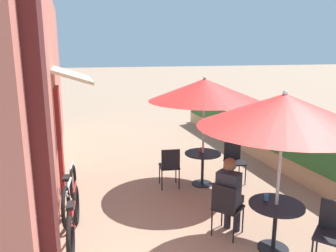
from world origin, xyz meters
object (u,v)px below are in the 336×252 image
Objects in this scene: coffee_cup_mid at (201,150)px; cafe_chair_mid_right at (170,165)px; bicycle_leaning at (74,220)px; seated_patron_near_right at (230,192)px; patio_umbrella_mid at (204,90)px; patio_table_near at (275,217)px; patio_umbrella_near at (284,111)px; cafe_chair_near_right at (226,205)px; patio_table_mid at (203,162)px; cafe_chair_near_left at (333,229)px; cafe_chair_mid_left at (234,159)px; coffee_cup_near at (266,197)px; bicycle_second at (70,193)px.

cafe_chair_mid_right is at bearing -174.71° from coffee_cup_mid.
coffee_cup_mid is 3.12m from bicycle_leaning.
seated_patron_near_right is 2.38m from patio_umbrella_mid.
patio_table_near is at bearing -88.58° from patio_umbrella_mid.
patio_table_near is 8.51× the size of coffee_cup_mid.
patio_umbrella_near is 2.66× the size of cafe_chair_near_right.
patio_table_mid is at bearing 6.04° from cafe_chair_mid_right.
cafe_chair_near_right is 0.51× the size of bicycle_leaning.
patio_table_mid is 1.53m from patio_umbrella_mid.
cafe_chair_near_left is 1.45m from cafe_chair_near_right.
bicycle_leaning is at bearing -142.65° from cafe_chair_near_right.
cafe_chair_near_right is 1.00× the size of cafe_chair_mid_left.
coffee_cup_mid is (-0.73, 0.10, 0.24)m from cafe_chair_mid_left.
coffee_cup_near is 2.44m from coffee_cup_mid.
bicycle_leaning is (-2.68, -1.53, -0.41)m from coffee_cup_mid.
patio_table_mid is 0.44× the size of bicycle_second.
cafe_chair_mid_right is at bearing 42.04° from bicycle_leaning.
cafe_chair_near_right is (-0.51, 0.52, -1.52)m from patio_umbrella_near.
cafe_chair_mid_right is 2.07m from bicycle_second.
cafe_chair_near_left is 0.51× the size of bicycle_leaning.
coffee_cup_mid is at bearing 131.05° from seated_patron_near_right.
bicycle_second is at bearing -162.96° from cafe_chair_near_right.
patio_umbrella_mid is 1.36× the size of bicycle_leaning.
patio_umbrella_mid reaches higher than bicycle_second.
seated_patron_near_right is 2.40m from bicycle_leaning.
cafe_chair_near_left is (0.51, -0.52, -1.52)m from patio_umbrella_near.
cafe_chair_near_right is 2.03m from cafe_chair_mid_right.
cafe_chair_near_left reaches higher than coffee_cup_near.
seated_patron_near_right is at bearing -72.00° from cafe_chair_mid_right.
cafe_chair_near_left is 1.14× the size of patio_table_mid.
coffee_cup_near is at bearing -90.01° from patio_table_mid.
seated_patron_near_right is at bearing 130.36° from coffee_cup_near.
patio_table_near is 3.48m from bicycle_second.
patio_table_near is at bearing -65.28° from cafe_chair_mid_right.
bicycle_second is at bearing -170.71° from patio_umbrella_mid.
patio_umbrella_mid is (0.45, 2.00, 1.52)m from cafe_chair_near_right.
patio_umbrella_near is at bearing 82.50° from cafe_chair_mid_left.
cafe_chair_near_right is at bearing -8.61° from bicycle_leaning.
cafe_chair_mid_right is 0.77m from coffee_cup_mid.
seated_patron_near_right is (-0.43, 0.59, -1.35)m from patio_umbrella_near.
coffee_cup_near reaches higher than bicycle_leaning.
patio_umbrella_near is 2.51m from patio_umbrella_mid.
bicycle_second is (-2.01, -0.46, -0.16)m from cafe_chair_mid_right.
patio_table_mid is 3.05m from bicycle_leaning.
patio_umbrella_mid is 3.49m from bicycle_leaning.
patio_table_near and patio_table_mid have the same top height.
patio_umbrella_near is at bearing -15.97° from bicycle_leaning.
patio_table_mid is 8.51× the size of coffee_cup_mid.
bicycle_leaning is at bearing -151.70° from patio_umbrella_mid.
seated_patron_near_right is at bearing -100.66° from patio_umbrella_mid.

